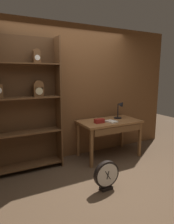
% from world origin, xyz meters
% --- Properties ---
extents(ground_plane, '(10.00, 10.00, 0.00)m').
position_xyz_m(ground_plane, '(0.00, 0.00, 0.00)').
color(ground_plane, '#4C3826').
extents(back_wood_panel, '(4.80, 0.05, 2.60)m').
position_xyz_m(back_wood_panel, '(0.00, 1.30, 1.30)').
color(back_wood_panel, brown).
rests_on(back_wood_panel, ground).
extents(bookshelf, '(1.35, 0.31, 2.28)m').
position_xyz_m(bookshelf, '(-0.98, 1.07, 1.13)').
color(bookshelf, brown).
rests_on(bookshelf, ground).
extents(workbench, '(1.21, 0.68, 0.75)m').
position_xyz_m(workbench, '(0.70, 0.87, 0.66)').
color(workbench, brown).
rests_on(workbench, ground).
extents(desk_lamp, '(0.20, 0.21, 0.38)m').
position_xyz_m(desk_lamp, '(1.01, 0.97, 0.95)').
color(desk_lamp, black).
rests_on(desk_lamp, workbench).
extents(toolbox_small, '(0.19, 0.10, 0.08)m').
position_xyz_m(toolbox_small, '(0.43, 0.82, 0.79)').
color(toolbox_small, maroon).
rests_on(toolbox_small, workbench).
extents(open_repair_manual, '(0.20, 0.25, 0.02)m').
position_xyz_m(open_repair_manual, '(0.67, 0.78, 0.76)').
color(open_repair_manual, silver).
rests_on(open_repair_manual, workbench).
extents(round_clock_large, '(0.39, 0.11, 0.43)m').
position_xyz_m(round_clock_large, '(0.01, -0.10, 0.22)').
color(round_clock_large, black).
rests_on(round_clock_large, ground).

